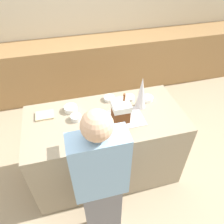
{
  "coord_description": "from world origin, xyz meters",
  "views": [
    {
      "loc": [
        -0.34,
        -1.6,
        2.43
      ],
      "look_at": [
        0.07,
        0.0,
        0.98
      ],
      "focal_mm": 35.0,
      "sensor_mm": 36.0,
      "label": 1
    }
  ],
  "objects_px": {
    "candy_bowl_beside_tree": "(76,117)",
    "candy_bowl_front_corner": "(109,98)",
    "baking_tray": "(120,119)",
    "decorative_tree": "(141,93)",
    "candy_bowl_center_rear": "(148,98)",
    "candy_bowl_far_right": "(71,108)",
    "person": "(101,184)",
    "cookbook": "(45,115)",
    "gingerbread_house": "(121,110)",
    "candy_bowl_near_tray_right": "(129,98)"
  },
  "relations": [
    {
      "from": "candy_bowl_beside_tree",
      "to": "candy_bowl_front_corner",
      "type": "relative_size",
      "value": 0.89
    },
    {
      "from": "candy_bowl_front_corner",
      "to": "candy_bowl_beside_tree",
      "type": "bearing_deg",
      "value": -149.89
    },
    {
      "from": "baking_tray",
      "to": "candy_bowl_far_right",
      "type": "xyz_separation_m",
      "value": [
        -0.47,
        0.26,
        0.02
      ]
    },
    {
      "from": "gingerbread_house",
      "to": "candy_bowl_front_corner",
      "type": "relative_size",
      "value": 2.29
    },
    {
      "from": "candy_bowl_center_rear",
      "to": "baking_tray",
      "type": "bearing_deg",
      "value": -149.21
    },
    {
      "from": "candy_bowl_near_tray_right",
      "to": "cookbook",
      "type": "relative_size",
      "value": 0.65
    },
    {
      "from": "cookbook",
      "to": "candy_bowl_front_corner",
      "type": "bearing_deg",
      "value": 8.11
    },
    {
      "from": "cookbook",
      "to": "person",
      "type": "bearing_deg",
      "value": -64.68
    },
    {
      "from": "cookbook",
      "to": "candy_bowl_near_tray_right",
      "type": "bearing_deg",
      "value": 2.77
    },
    {
      "from": "candy_bowl_beside_tree",
      "to": "candy_bowl_front_corner",
      "type": "bearing_deg",
      "value": 30.11
    },
    {
      "from": "candy_bowl_near_tray_right",
      "to": "candy_bowl_far_right",
      "type": "bearing_deg",
      "value": -177.94
    },
    {
      "from": "baking_tray",
      "to": "candy_bowl_far_right",
      "type": "distance_m",
      "value": 0.54
    },
    {
      "from": "candy_bowl_center_rear",
      "to": "cookbook",
      "type": "height_order",
      "value": "candy_bowl_center_rear"
    },
    {
      "from": "candy_bowl_front_corner",
      "to": "candy_bowl_far_right",
      "type": "bearing_deg",
      "value": -169.68
    },
    {
      "from": "baking_tray",
      "to": "candy_bowl_front_corner",
      "type": "height_order",
      "value": "candy_bowl_front_corner"
    },
    {
      "from": "candy_bowl_beside_tree",
      "to": "cookbook",
      "type": "height_order",
      "value": "candy_bowl_beside_tree"
    },
    {
      "from": "cookbook",
      "to": "person",
      "type": "relative_size",
      "value": 0.11
    },
    {
      "from": "gingerbread_house",
      "to": "candy_bowl_front_corner",
      "type": "xyz_separation_m",
      "value": [
        -0.03,
        0.34,
        -0.1
      ]
    },
    {
      "from": "baking_tray",
      "to": "gingerbread_house",
      "type": "height_order",
      "value": "gingerbread_house"
    },
    {
      "from": "person",
      "to": "cookbook",
      "type": "bearing_deg",
      "value": 115.32
    },
    {
      "from": "baking_tray",
      "to": "candy_bowl_center_rear",
      "type": "bearing_deg",
      "value": 30.79
    },
    {
      "from": "gingerbread_house",
      "to": "person",
      "type": "xyz_separation_m",
      "value": [
        -0.34,
        -0.61,
        -0.21
      ]
    },
    {
      "from": "candy_bowl_beside_tree",
      "to": "candy_bowl_near_tray_right",
      "type": "bearing_deg",
      "value": 16.0
    },
    {
      "from": "candy_bowl_front_corner",
      "to": "person",
      "type": "distance_m",
      "value": 1.0
    },
    {
      "from": "cookbook",
      "to": "person",
      "type": "distance_m",
      "value": 0.94
    },
    {
      "from": "candy_bowl_near_tray_right",
      "to": "decorative_tree",
      "type": "bearing_deg",
      "value": -62.64
    },
    {
      "from": "decorative_tree",
      "to": "candy_bowl_beside_tree",
      "type": "distance_m",
      "value": 0.71
    },
    {
      "from": "person",
      "to": "candy_bowl_center_rear",
      "type": "bearing_deg",
      "value": 49.11
    },
    {
      "from": "candy_bowl_beside_tree",
      "to": "candy_bowl_front_corner",
      "type": "height_order",
      "value": "candy_bowl_beside_tree"
    },
    {
      "from": "decorative_tree",
      "to": "candy_bowl_front_corner",
      "type": "height_order",
      "value": "decorative_tree"
    },
    {
      "from": "candy_bowl_front_corner",
      "to": "candy_bowl_near_tray_right",
      "type": "distance_m",
      "value": 0.22
    },
    {
      "from": "decorative_tree",
      "to": "candy_bowl_beside_tree",
      "type": "bearing_deg",
      "value": -177.48
    },
    {
      "from": "candy_bowl_front_corner",
      "to": "person",
      "type": "height_order",
      "value": "person"
    },
    {
      "from": "candy_bowl_beside_tree",
      "to": "person",
      "type": "distance_m",
      "value": 0.73
    },
    {
      "from": "candy_bowl_front_corner",
      "to": "decorative_tree",
      "type": "bearing_deg",
      "value": -34.82
    },
    {
      "from": "candy_bowl_center_rear",
      "to": "person",
      "type": "bearing_deg",
      "value": -130.89
    },
    {
      "from": "baking_tray",
      "to": "person",
      "type": "distance_m",
      "value": 0.7
    },
    {
      "from": "candy_bowl_beside_tree",
      "to": "baking_tray",
      "type": "bearing_deg",
      "value": -13.99
    },
    {
      "from": "gingerbread_house",
      "to": "decorative_tree",
      "type": "distance_m",
      "value": 0.3
    },
    {
      "from": "gingerbread_house",
      "to": "candy_bowl_near_tray_right",
      "type": "height_order",
      "value": "gingerbread_house"
    },
    {
      "from": "person",
      "to": "candy_bowl_beside_tree",
      "type": "bearing_deg",
      "value": 97.57
    },
    {
      "from": "baking_tray",
      "to": "candy_bowl_near_tray_right",
      "type": "bearing_deg",
      "value": 57.1
    },
    {
      "from": "candy_bowl_front_corner",
      "to": "candy_bowl_center_rear",
      "type": "bearing_deg",
      "value": -15.11
    },
    {
      "from": "candy_bowl_far_right",
      "to": "cookbook",
      "type": "relative_size",
      "value": 0.75
    },
    {
      "from": "candy_bowl_center_rear",
      "to": "candy_bowl_far_right",
      "type": "bearing_deg",
      "value": 177.81
    },
    {
      "from": "gingerbread_house",
      "to": "candy_bowl_far_right",
      "type": "height_order",
      "value": "gingerbread_house"
    },
    {
      "from": "candy_bowl_near_tray_right",
      "to": "candy_bowl_far_right",
      "type": "relative_size",
      "value": 0.86
    },
    {
      "from": "candy_bowl_front_corner",
      "to": "cookbook",
      "type": "relative_size",
      "value": 0.67
    },
    {
      "from": "baking_tray",
      "to": "candy_bowl_beside_tree",
      "type": "bearing_deg",
      "value": 166.01
    },
    {
      "from": "candy_bowl_far_right",
      "to": "baking_tray",
      "type": "bearing_deg",
      "value": -29.21
    }
  ]
}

